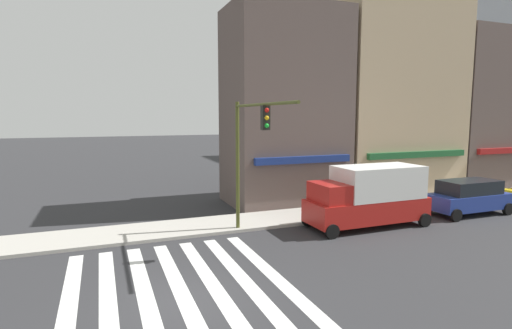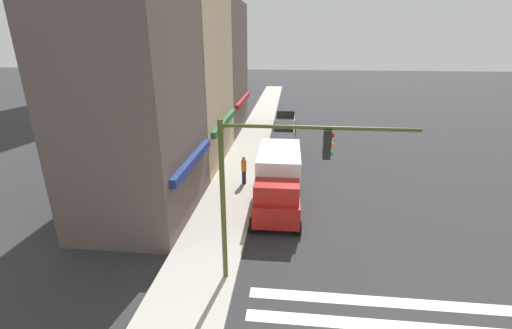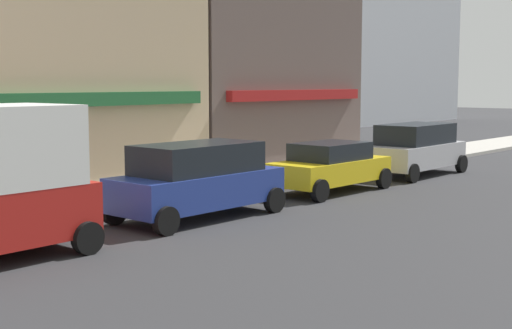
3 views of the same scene
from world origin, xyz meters
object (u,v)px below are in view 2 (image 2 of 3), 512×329
Objects in this scene: box_truck_red at (278,179)px; sedan_yellow at (284,132)px; traffic_signal at (268,175)px; pedestrian_orange_vest at (244,169)px; suv_blue at (282,150)px; suv_silver at (286,117)px.

sedan_yellow is at bearing -0.51° from box_truck_red.
traffic_signal is 9.64m from pedestrian_orange_vest.
suv_silver is at bearing 0.31° from suv_blue.
sedan_yellow is (5.88, -0.00, -0.19)m from suv_blue.
traffic_signal reaches higher than box_truck_red.
sedan_yellow is 2.50× the size of pedestrian_orange_vest.
suv_silver is at bearing -0.51° from box_truck_red.
suv_silver reaches higher than sedan_yellow.
traffic_signal is 1.33× the size of suv_blue.
box_truck_red reaches higher than suv_silver.
box_truck_red is at bearing -1.40° from traffic_signal.
traffic_signal reaches higher than suv_silver.
suv_blue is (13.11, -0.15, -3.30)m from traffic_signal.
suv_silver is (24.55, -0.15, -3.30)m from traffic_signal.
box_truck_red is at bearing -179.69° from suv_blue.
box_truck_red is 6.82m from suv_blue.
sedan_yellow is (12.67, 0.00, -0.75)m from box_truck_red.
sedan_yellow is at bearing 0.31° from suv_blue.
traffic_signal is at bearing 179.63° from suv_blue.
pedestrian_orange_vest is at bearing 171.18° from suv_silver.
suv_blue reaches higher than pedestrian_orange_vest.
sedan_yellow is 10.38m from pedestrian_orange_vest.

